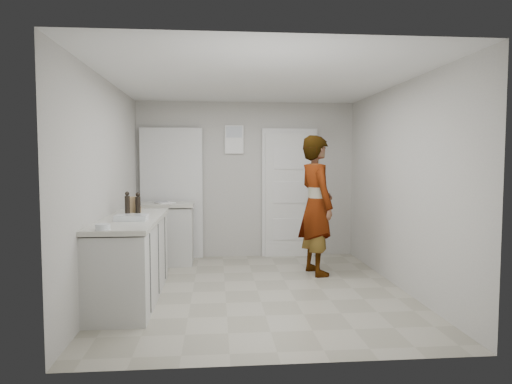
{
  "coord_description": "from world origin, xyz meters",
  "views": [
    {
      "loc": [
        -0.49,
        -5.37,
        1.57
      ],
      "look_at": [
        0.02,
        0.4,
        1.16
      ],
      "focal_mm": 32.0,
      "sensor_mm": 36.0,
      "label": 1
    }
  ],
  "objects": [
    {
      "name": "oil_cruet_b",
      "position": [
        -1.55,
        0.15,
        1.06
      ],
      "size": [
        0.06,
        0.06,
        0.27
      ],
      "color": "black",
      "rests_on": "main_counter"
    },
    {
      "name": "oil_cruet_a",
      "position": [
        -1.44,
        0.27,
        1.05
      ],
      "size": [
        0.06,
        0.06,
        0.25
      ],
      "color": "black",
      "rests_on": "main_counter"
    },
    {
      "name": "cake_mix_box",
      "position": [
        -1.51,
        0.34,
        1.02
      ],
      "size": [
        0.13,
        0.1,
        0.2
      ],
      "primitive_type": "cube",
      "rotation": [
        0.0,
        0.0,
        0.42
      ],
      "color": "olive",
      "rests_on": "main_counter"
    },
    {
      "name": "main_counter",
      "position": [
        -1.45,
        -0.2,
        0.43
      ],
      "size": [
        0.64,
        1.96,
        0.93
      ],
      "color": "silver",
      "rests_on": "ground"
    },
    {
      "name": "room_shell",
      "position": [
        -0.17,
        1.95,
        1.02
      ],
      "size": [
        4.0,
        4.0,
        4.0
      ],
      "color": "#A6A49D",
      "rests_on": "ground"
    },
    {
      "name": "spice_jar",
      "position": [
        -1.44,
        0.32,
        0.96
      ],
      "size": [
        0.05,
        0.05,
        0.07
      ],
      "primitive_type": "cylinder",
      "color": "tan",
      "rests_on": "main_counter"
    },
    {
      "name": "papers",
      "position": [
        -1.27,
        1.58,
        0.93
      ],
      "size": [
        0.35,
        0.37,
        0.01
      ],
      "primitive_type": "cube",
      "rotation": [
        0.0,
        0.0,
        0.55
      ],
      "color": "white",
      "rests_on": "side_counter"
    },
    {
      "name": "baking_dish",
      "position": [
        -1.4,
        -0.42,
        0.95
      ],
      "size": [
        0.34,
        0.24,
        0.06
      ],
      "rotation": [
        0.0,
        0.0,
        -0.01
      ],
      "color": "silver",
      "rests_on": "main_counter"
    },
    {
      "name": "side_counter",
      "position": [
        -1.25,
        1.55,
        0.43
      ],
      "size": [
        0.84,
        0.61,
        0.93
      ],
      "color": "silver",
      "rests_on": "ground"
    },
    {
      "name": "person",
      "position": [
        0.88,
        0.76,
        0.95
      ],
      "size": [
        0.6,
        0.78,
        1.9
      ],
      "primitive_type": "imported",
      "rotation": [
        0.0,
        0.0,
        1.8
      ],
      "color": "silver",
      "rests_on": "ground"
    },
    {
      "name": "ground",
      "position": [
        0.0,
        0.0,
        0.0
      ],
      "size": [
        4.0,
        4.0,
        0.0
      ],
      "primitive_type": "plane",
      "color": "gray",
      "rests_on": "ground"
    },
    {
      "name": "egg_bowl",
      "position": [
        -1.54,
        -1.07,
        0.95
      ],
      "size": [
        0.14,
        0.14,
        0.05
      ],
      "color": "silver",
      "rests_on": "main_counter"
    }
  ]
}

